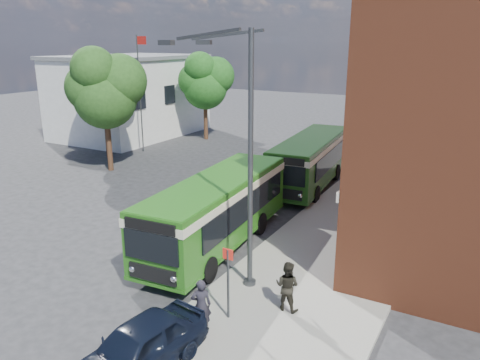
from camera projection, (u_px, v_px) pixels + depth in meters
The scene contains 15 objects.
ground at pixel (169, 239), 21.08m from camera, with size 120.00×120.00×0.00m, color #28272A.
pavement at pixel (369, 210), 24.49m from camera, with size 6.00×48.00×0.15m, color gray.
kerb_line at pixel (314, 202), 25.93m from camera, with size 0.12×48.00×0.01m, color beige.
white_building at pixel (131, 96), 43.48m from camera, with size 9.40×13.40×7.30m.
flagpole at pixel (140, 89), 36.34m from camera, with size 0.95×0.10×9.00m.
street_lamp at pixel (241, 159), 15.78m from camera, with size 2.96×2.38×9.00m.
bus_stop_sign at pixel (228, 279), 14.52m from camera, with size 0.35×0.08×2.52m.
bus_front at pixel (217, 206), 19.93m from camera, with size 3.28×9.93×3.02m.
bus_rear at pixel (311, 157), 28.30m from camera, with size 3.39×9.94×3.02m.
parked_car at pixel (138, 348), 12.30m from camera, with size 1.68×4.18×1.42m, color black.
pedestrian_a at pixel (201, 305), 14.03m from camera, with size 0.62×0.41×1.69m, color black.
pedestrian_b at pixel (287, 286), 15.13m from camera, with size 0.82×0.64×1.69m, color black.
tree_left at pixel (104, 88), 30.61m from camera, with size 4.91×4.67×8.30m.
tree_mid at pixel (103, 85), 34.23m from camera, with size 4.77×4.53×8.05m.
tree_right at pixel (205, 80), 40.84m from camera, with size 4.57×4.34×7.71m.
Camera 1 is at (12.26, -15.40, 8.63)m, focal length 35.00 mm.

